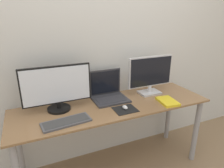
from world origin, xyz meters
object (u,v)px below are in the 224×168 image
at_px(laptop, 108,92).
at_px(keyboard, 66,122).
at_px(monitor_left, 57,88).
at_px(mouse, 125,107).
at_px(monitor_right, 150,74).
at_px(book, 167,101).

height_order(laptop, keyboard, laptop).
height_order(monitor_left, mouse, monitor_left).
distance_m(monitor_right, keyboard, 0.97).
bearing_deg(laptop, keyboard, -147.37).
height_order(mouse, book, mouse).
xyz_separation_m(monitor_right, keyboard, (-0.91, -0.25, -0.20)).
distance_m(monitor_left, laptop, 0.51).
relative_size(monitor_left, book, 2.49).
relative_size(monitor_right, mouse, 7.75).
bearing_deg(keyboard, monitor_right, 15.32).
xyz_separation_m(keyboard, mouse, (0.51, 0.02, 0.01)).
bearing_deg(mouse, monitor_left, 156.38).
height_order(monitor_left, monitor_right, same).
height_order(monitor_right, keyboard, monitor_right).
distance_m(monitor_left, mouse, 0.60).
bearing_deg(laptop, monitor_right, -6.68).
distance_m(laptop, book, 0.57).
relative_size(keyboard, mouse, 6.03).
height_order(monitor_right, laptop, monitor_right).
xyz_separation_m(laptop, keyboard, (-0.47, -0.30, -0.06)).
xyz_separation_m(monitor_right, laptop, (-0.44, 0.05, -0.14)).
bearing_deg(monitor_right, book, -83.91).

